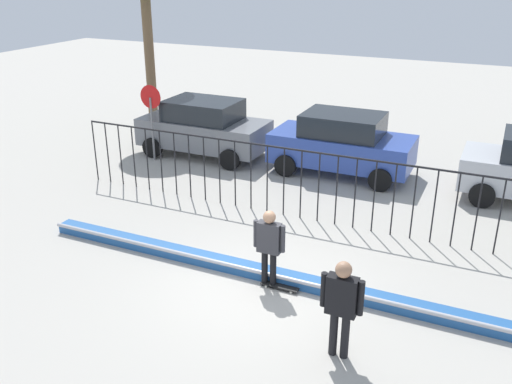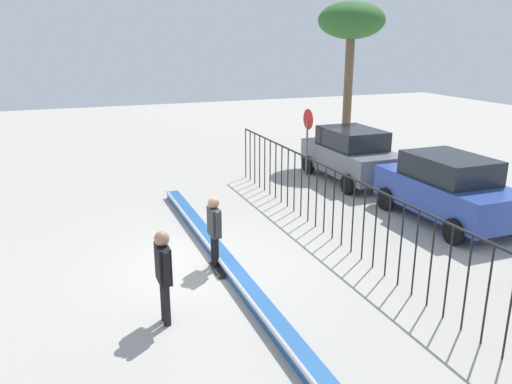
{
  "view_description": "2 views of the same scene",
  "coord_description": "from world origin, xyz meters",
  "px_view_note": "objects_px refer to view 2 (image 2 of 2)",
  "views": [
    {
      "loc": [
        3.99,
        -8.89,
        6.16
      ],
      "look_at": [
        -0.82,
        1.56,
        1.39
      ],
      "focal_mm": 39.33,
      "sensor_mm": 36.0,
      "label": 1
    },
    {
      "loc": [
        10.38,
        -2.81,
        5.01
      ],
      "look_at": [
        -0.78,
        1.52,
        1.39
      ],
      "focal_mm": 35.94,
      "sensor_mm": 36.0,
      "label": 2
    }
  ],
  "objects_px": {
    "camera_operator": "(163,269)",
    "palm_tree_short": "(351,25)",
    "skateboard": "(218,269)",
    "stop_sign": "(307,133)",
    "parked_car_gray": "(351,154)",
    "skateboarder": "(214,226)",
    "parked_car_blue": "(447,188)"
  },
  "relations": [
    {
      "from": "skateboarder",
      "to": "palm_tree_short",
      "type": "xyz_separation_m",
      "value": [
        -8.49,
        8.4,
        4.49
      ]
    },
    {
      "from": "camera_operator",
      "to": "stop_sign",
      "type": "distance_m",
      "value": 11.12
    },
    {
      "from": "skateboard",
      "to": "camera_operator",
      "type": "distance_m",
      "value": 2.47
    },
    {
      "from": "camera_operator",
      "to": "stop_sign",
      "type": "xyz_separation_m",
      "value": [
        -8.52,
        7.12,
        0.54
      ]
    },
    {
      "from": "stop_sign",
      "to": "parked_car_blue",
      "type": "bearing_deg",
      "value": 12.77
    },
    {
      "from": "camera_operator",
      "to": "parked_car_blue",
      "type": "distance_m",
      "value": 8.85
    },
    {
      "from": "skateboard",
      "to": "stop_sign",
      "type": "height_order",
      "value": "stop_sign"
    },
    {
      "from": "camera_operator",
      "to": "palm_tree_short",
      "type": "xyz_separation_m",
      "value": [
        -10.43,
        9.92,
        4.42
      ]
    },
    {
      "from": "parked_car_gray",
      "to": "parked_car_blue",
      "type": "bearing_deg",
      "value": 0.19
    },
    {
      "from": "skateboarder",
      "to": "skateboard",
      "type": "xyz_separation_m",
      "value": [
        0.25,
        -0.01,
        -0.94
      ]
    },
    {
      "from": "skateboard",
      "to": "palm_tree_short",
      "type": "bearing_deg",
      "value": 146.35
    },
    {
      "from": "skateboarder",
      "to": "camera_operator",
      "type": "xyz_separation_m",
      "value": [
        1.93,
        -1.52,
        0.07
      ]
    },
    {
      "from": "camera_operator",
      "to": "parked_car_gray",
      "type": "distance_m",
      "value": 10.99
    },
    {
      "from": "skateboarder",
      "to": "parked_car_gray",
      "type": "relative_size",
      "value": 0.39
    },
    {
      "from": "stop_sign",
      "to": "palm_tree_short",
      "type": "xyz_separation_m",
      "value": [
        -1.9,
        2.79,
        3.88
      ]
    },
    {
      "from": "skateboard",
      "to": "stop_sign",
      "type": "bearing_deg",
      "value": 150.85
    },
    {
      "from": "camera_operator",
      "to": "parked_car_blue",
      "type": "relative_size",
      "value": 0.42
    },
    {
      "from": "palm_tree_short",
      "to": "parked_car_blue",
      "type": "bearing_deg",
      "value": -10.27
    },
    {
      "from": "skateboarder",
      "to": "skateboard",
      "type": "distance_m",
      "value": 0.98
    },
    {
      "from": "stop_sign",
      "to": "skateboarder",
      "type": "bearing_deg",
      "value": -40.38
    },
    {
      "from": "parked_car_blue",
      "to": "palm_tree_short",
      "type": "bearing_deg",
      "value": 172.61
    },
    {
      "from": "camera_operator",
      "to": "skateboarder",
      "type": "bearing_deg",
      "value": 10.81
    },
    {
      "from": "skateboarder",
      "to": "camera_operator",
      "type": "bearing_deg",
      "value": -33.57
    },
    {
      "from": "skateboarder",
      "to": "parked_car_blue",
      "type": "xyz_separation_m",
      "value": [
        -0.59,
        6.96,
        -0.03
      ]
    },
    {
      "from": "parked_car_gray",
      "to": "parked_car_blue",
      "type": "xyz_separation_m",
      "value": [
        4.73,
        0.22,
        0.0
      ]
    },
    {
      "from": "camera_operator",
      "to": "parked_car_blue",
      "type": "bearing_deg",
      "value": -24.46
    },
    {
      "from": "parked_car_gray",
      "to": "camera_operator",
      "type": "bearing_deg",
      "value": -51.23
    },
    {
      "from": "parked_car_gray",
      "to": "stop_sign",
      "type": "distance_m",
      "value": 1.82
    },
    {
      "from": "skateboarder",
      "to": "parked_car_blue",
      "type": "distance_m",
      "value": 6.99
    },
    {
      "from": "camera_operator",
      "to": "stop_sign",
      "type": "height_order",
      "value": "stop_sign"
    },
    {
      "from": "skateboard",
      "to": "camera_operator",
      "type": "height_order",
      "value": "camera_operator"
    },
    {
      "from": "camera_operator",
      "to": "parked_car_gray",
      "type": "bearing_deg",
      "value": 0.26
    }
  ]
}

